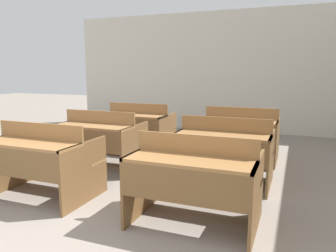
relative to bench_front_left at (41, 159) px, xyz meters
name	(u,v)px	position (x,y,z in m)	size (l,w,h in m)	color
wall_back	(214,72)	(0.75, 4.91, 0.94)	(7.17, 0.06, 2.78)	beige
bench_front_left	(41,159)	(0.00, 0.00, 0.00)	(1.14, 0.81, 0.85)	brown
bench_front_right	(194,178)	(1.80, -0.01, 0.00)	(1.14, 0.81, 0.85)	brown
bench_second_left	(100,138)	(-0.01, 1.19, 0.00)	(1.14, 0.81, 0.85)	brown
bench_second_right	(225,149)	(1.82, 1.21, 0.00)	(1.14, 0.81, 0.85)	brown
bench_third_left	(138,126)	(0.01, 2.38, 0.00)	(1.14, 0.81, 0.85)	brown
bench_third_right	(240,133)	(1.82, 2.39, 0.00)	(1.14, 0.81, 0.85)	brown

